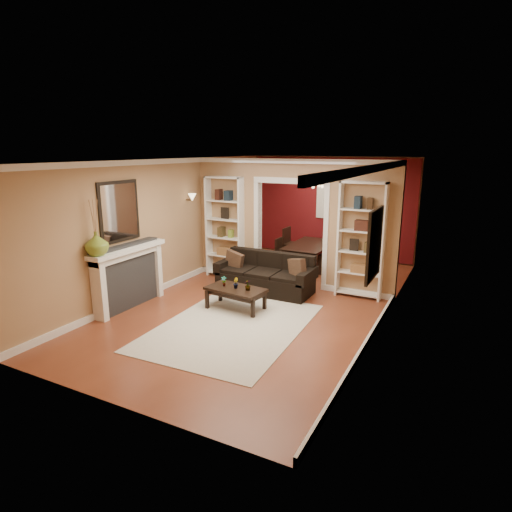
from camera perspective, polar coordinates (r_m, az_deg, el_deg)
The scene contains 30 objects.
floor at distance 8.48m, azimuth 1.40°, elevation -5.87°, with size 8.00×8.00×0.00m, color brown.
ceiling at distance 7.96m, azimuth 1.51°, elevation 12.69°, with size 8.00×8.00×0.00m, color white.
wall_back at distance 11.80m, azimuth 9.98°, elevation 6.39°, with size 8.00×8.00×0.00m, color #A88058.
wall_front at distance 4.94m, azimuth -19.23°, elevation -5.01°, with size 8.00×8.00×0.00m, color #A88058.
wall_left at distance 9.30m, azimuth -11.17°, elevation 4.28°, with size 8.00×8.00×0.00m, color #A88058.
wall_right at distance 7.44m, azimuth 17.26°, elevation 1.46°, with size 8.00×8.00×0.00m, color #A88058.
partition_wall at distance 9.19m, azimuth 4.72°, elevation 4.39°, with size 4.50×0.15×2.70m, color #A88058.
red_back_panel at distance 11.77m, azimuth 9.93°, elevation 6.23°, with size 4.44×0.04×2.64m, color maroon.
dining_window at distance 11.71m, azimuth 9.92°, elevation 7.33°, with size 0.78×0.03×0.98m, color #8CA5CC.
area_rug at distance 7.27m, azimuth -3.24°, elevation -9.35°, with size 2.24×3.14×0.01m, color beige.
sofa at distance 8.84m, azimuth 1.21°, elevation -2.31°, with size 2.03×0.88×0.79m, color black.
pillow_left at distance 9.10m, azimuth -2.91°, elevation -0.60°, with size 0.40×0.11×0.40m, color #533723.
pillow_right at distance 8.49m, azimuth 5.53°, elevation -1.62°, with size 0.44×0.12×0.44m, color #533723.
coffee_table at distance 7.95m, azimuth -2.71°, elevation -5.69°, with size 1.08×0.59×0.41m, color black.
plant_left at distance 7.98m, azimuth -4.31°, elevation -3.38°, with size 0.10×0.07×0.19m, color #336626.
plant_center at distance 7.86m, azimuth -2.74°, elevation -3.62°, with size 0.11×0.09×0.19m, color #336626.
plant_right at distance 7.74m, azimuth -1.12°, elevation -3.91°, with size 0.10×0.10×0.19m, color #336626.
bookshelf_left at distance 9.77m, azimuth -4.14°, elevation 3.79°, with size 0.90×0.30×2.30m, color white.
bookshelf_right at distance 8.60m, azimuth 13.82°, elevation 1.99°, with size 0.90×0.30×2.30m, color white.
fireplace at distance 8.27m, azimuth -16.45°, elevation -2.76°, with size 0.32×1.70×1.16m, color white.
vase at distance 7.61m, azimuth -20.47°, elevation 1.56°, with size 0.39×0.39×0.40m, color olive.
mirror at distance 8.11m, azimuth -17.78°, elevation 5.66°, with size 0.03×0.95×1.10m, color silver.
wall_sconce at distance 9.60m, azimuth -8.80°, elevation 7.58°, with size 0.18×0.18×0.22m, color #FFE0A5.
framed_art at distance 6.44m, azimuth 15.44°, elevation 1.51°, with size 0.04×0.85×1.05m, color black.
dining_table at distance 10.73m, azimuth 7.36°, elevation 0.01°, with size 0.95×1.70×0.60m, color black.
dining_chair_nw at distance 10.64m, azimuth 4.03°, elevation 0.41°, with size 0.38×0.38×0.76m, color black.
dining_chair_ne at distance 10.26m, azimuth 9.69°, elevation 0.01°, with size 0.43×0.43×0.86m, color black.
dining_chair_sw at distance 11.16m, azimuth 5.26°, elevation 1.49°, with size 0.46×0.46×0.93m, color black.
dining_chair_se at distance 10.83m, azimuth 10.65°, elevation 0.44°, with size 0.38×0.38×0.76m, color black.
chandelier at distance 10.50m, azimuth 7.98°, elevation 9.21°, with size 0.50×0.50×0.30m, color #3B2A1B.
Camera 1 is at (3.45, -7.17, 2.91)m, focal length 30.00 mm.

